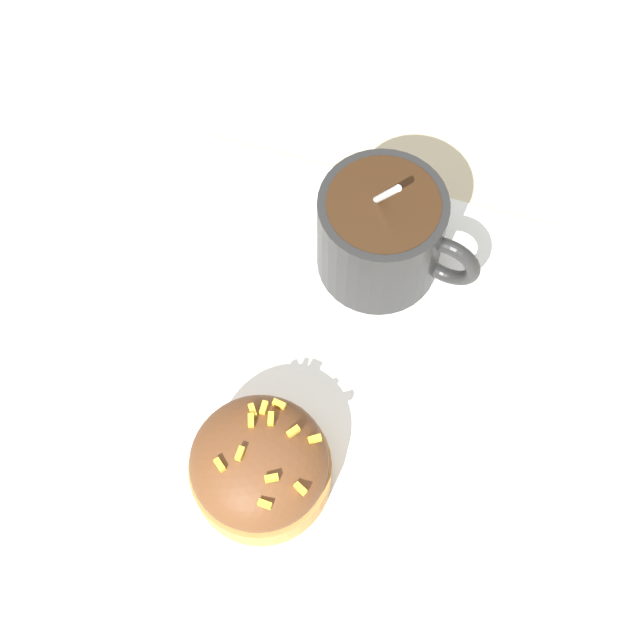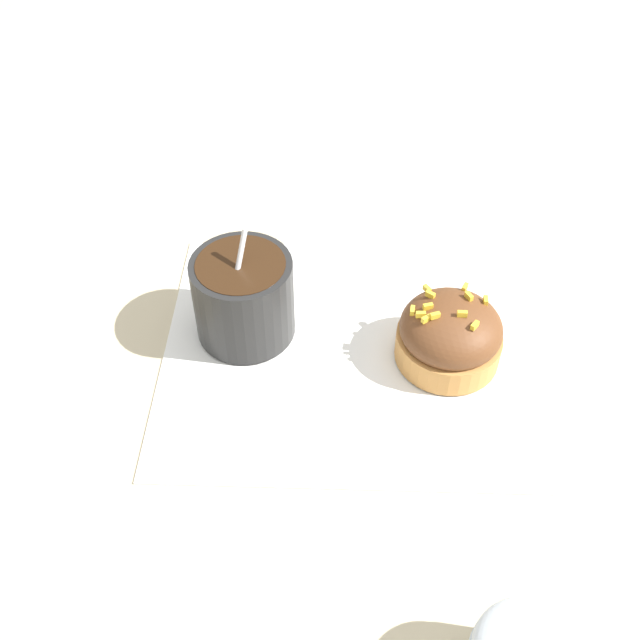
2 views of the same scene
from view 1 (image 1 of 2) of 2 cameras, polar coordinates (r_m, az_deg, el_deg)
The scene contains 4 objects.
ground_plane at distance 0.54m, azimuth -0.42°, elevation -2.65°, with size 3.00×3.00×0.00m, color #C6B793.
paper_napkin at distance 0.54m, azimuth -0.42°, elevation -2.59°, with size 0.29×0.27×0.00m.
coffee_cup at distance 0.54m, azimuth 4.03°, elevation 5.62°, with size 0.08×0.10×0.09m.
frosted_pastry at distance 0.49m, azimuth -3.82°, elevation -9.29°, with size 0.08×0.08×0.05m.
Camera 1 is at (0.19, 0.08, 0.50)m, focal length 50.00 mm.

